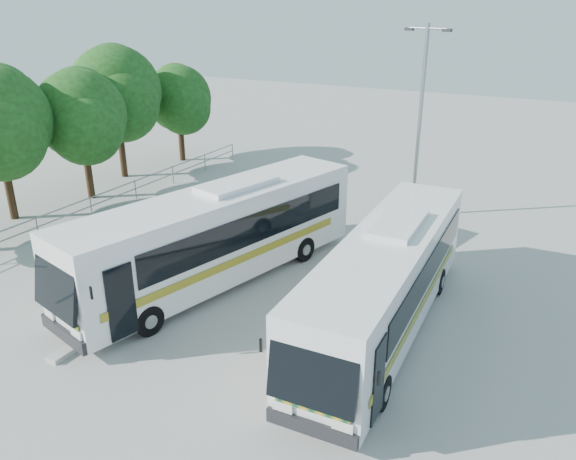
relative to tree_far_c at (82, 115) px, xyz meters
The scene contains 9 objects.
ground 13.82m from the tree_far_c, 22.81° to the right, with size 100.00×100.00×0.00m, color gray.
kerb_divider 11.12m from the tree_far_c, 17.50° to the right, with size 0.40×16.00×0.15m, color #B2B2AD.
railing 4.25m from the tree_far_c, 27.35° to the right, with size 0.06×22.00×1.00m.
tree_far_c is the anchor object (origin of this frame).
tree_far_d 3.93m from the tree_far_c, 107.83° to the left, with size 5.62×5.30×7.33m.
tree_far_e 8.22m from the tree_far_c, 93.54° to the left, with size 4.54×4.28×5.92m.
coach_main 12.31m from the tree_far_c, 22.89° to the right, with size 5.28×12.20×3.33m.
coach_adjacent 18.29m from the tree_far_c, 16.16° to the right, with size 2.67×11.18×3.08m.
lamppost 16.16m from the tree_far_c, 18.67° to the left, with size 2.09×0.59×8.57m.
Camera 1 is at (9.69, -14.45, 9.33)m, focal length 35.00 mm.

